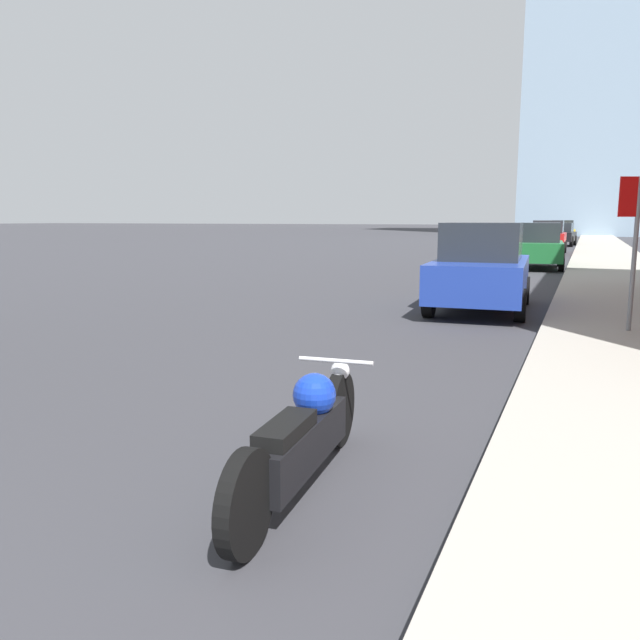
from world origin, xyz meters
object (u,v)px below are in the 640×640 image
Objects in this scene: motorcycle at (304,435)px; parked_car_yellow at (562,230)px; parked_car_blue at (481,268)px; parked_car_green at (537,246)px; stop_sign at (637,227)px; parked_car_black at (560,234)px; parked_car_red at (548,237)px.

parked_car_yellow reaches higher than motorcycle.
parked_car_blue reaches higher than motorcycle.
parked_car_blue is 12.11m from parked_car_green.
parked_car_black is at bearing 93.81° from stop_sign.
motorcycle is 0.56× the size of parked_car_yellow.
parked_car_blue is 1.05× the size of parked_car_red.
parked_car_black is 1.75× the size of stop_sign.
stop_sign reaches higher than parked_car_red.
stop_sign reaches higher than parked_car_yellow.
parked_car_red is 0.92× the size of parked_car_yellow.
parked_car_blue is 0.98× the size of parked_car_green.
parked_car_yellow is (-0.29, 11.11, 0.06)m from parked_car_black.
parked_car_green is 1.08× the size of parked_car_red.
parked_car_yellow is at bearing 85.47° from motorcycle.
stop_sign is at bearing -90.97° from parked_car_yellow.
parked_car_black is 11.11m from parked_car_yellow.
parked_car_yellow is (-0.06, 21.85, -0.02)m from parked_car_red.
parked_car_green is at bearing 85.49° from parked_car_blue.
parked_car_black is (0.26, 33.53, -0.06)m from parked_car_blue.
parked_car_green is (0.24, 12.11, -0.03)m from parked_car_blue.
parked_car_blue is (-0.22, 9.27, 0.49)m from motorcycle.
stop_sign is (2.61, -25.12, 0.86)m from parked_car_red.
parked_car_green is 14.67m from stop_sign.
motorcycle is 42.79m from parked_car_black.
parked_car_green is at bearing 99.45° from stop_sign.
parked_car_blue reaches higher than parked_car_red.
parked_car_blue is 1.78× the size of stop_sign.
parked_car_green is at bearing -86.35° from parked_car_black.
parked_car_red is at bearing 85.54° from motorcycle.
motorcycle is 0.59× the size of parked_car_black.
parked_car_yellow is 47.06m from stop_sign.
parked_car_black is 0.95× the size of parked_car_yellow.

